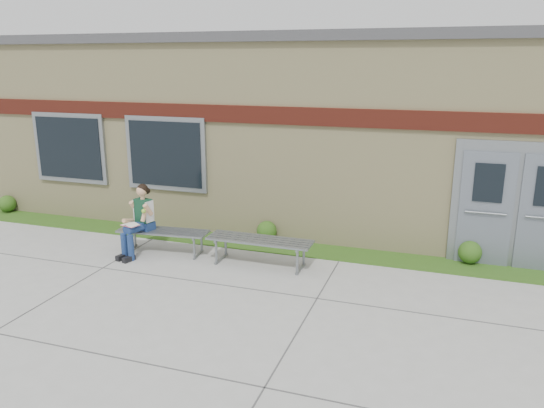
% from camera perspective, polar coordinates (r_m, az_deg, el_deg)
% --- Properties ---
extents(ground, '(80.00, 80.00, 0.00)m').
position_cam_1_polar(ground, '(8.39, -2.74, -10.58)').
color(ground, '#9E9E99').
rests_on(ground, ground).
extents(grass_strip, '(16.00, 0.80, 0.02)m').
position_cam_1_polar(grass_strip, '(10.66, 2.37, -4.77)').
color(grass_strip, '#274913').
rests_on(grass_strip, ground).
extents(school_building, '(16.20, 6.22, 4.20)m').
position_cam_1_polar(school_building, '(13.40, 6.60, 8.46)').
color(school_building, beige).
rests_on(school_building, ground).
extents(bench_left, '(1.82, 0.67, 0.46)m').
position_cam_1_polar(bench_left, '(10.53, -11.62, -3.33)').
color(bench_left, slate).
rests_on(bench_left, ground).
extents(bench_right, '(1.95, 0.55, 0.50)m').
position_cam_1_polar(bench_right, '(9.71, -1.33, -4.42)').
color(bench_right, slate).
rests_on(bench_right, ground).
extents(girl, '(0.52, 0.87, 1.37)m').
position_cam_1_polar(girl, '(10.46, -14.14, -1.55)').
color(girl, navy).
rests_on(girl, ground).
extents(shrub_west, '(0.41, 0.41, 0.41)m').
position_cam_1_polar(shrub_west, '(14.64, -26.59, 0.03)').
color(shrub_west, '#274913').
rests_on(shrub_west, grass_strip).
extents(shrub_mid, '(0.42, 0.42, 0.42)m').
position_cam_1_polar(shrub_mid, '(11.00, -0.57, -2.91)').
color(shrub_mid, '#274913').
rests_on(shrub_mid, grass_strip).
extents(shrub_east, '(0.42, 0.42, 0.42)m').
position_cam_1_polar(shrub_east, '(10.46, 20.52, -4.87)').
color(shrub_east, '#274913').
rests_on(shrub_east, grass_strip).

